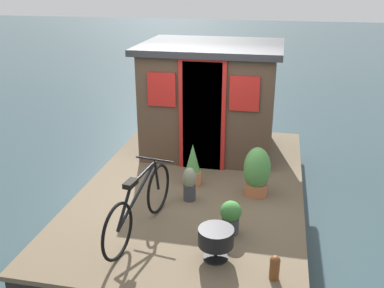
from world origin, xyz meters
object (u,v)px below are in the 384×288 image
(bicycle, at_px, (140,205))
(mooring_bollard, at_px, (275,266))
(potted_plant_basil, at_px, (231,216))
(houseboat_cabin, at_px, (211,98))
(charcoal_grill, at_px, (216,238))
(potted_plant_fern, at_px, (257,172))
(potted_plant_thyme, at_px, (193,166))
(potted_plant_succulent, at_px, (189,184))

(bicycle, distance_m, mooring_bollard, 1.69)
(bicycle, distance_m, potted_plant_basil, 1.08)
(houseboat_cabin, height_order, charcoal_grill, houseboat_cabin)
(mooring_bollard, bearing_deg, houseboat_cabin, 19.90)
(potted_plant_fern, xyz_separation_m, potted_plant_basil, (-1.03, 0.23, -0.12))
(potted_plant_basil, bearing_deg, potted_plant_thyme, 30.82)
(bicycle, height_order, potted_plant_thyme, bicycle)
(charcoal_grill, relative_size, mooring_bollard, 1.43)
(bicycle, bearing_deg, potted_plant_fern, -45.97)
(charcoal_grill, xyz_separation_m, mooring_bollard, (-0.22, -0.63, -0.11))
(charcoal_grill, height_order, mooring_bollard, charcoal_grill)
(potted_plant_succulent, height_order, mooring_bollard, potted_plant_succulent)
(houseboat_cabin, height_order, potted_plant_basil, houseboat_cabin)
(potted_plant_basil, bearing_deg, houseboat_cabin, 14.58)
(potted_plant_thyme, bearing_deg, potted_plant_succulent, -173.89)
(potted_plant_succulent, bearing_deg, potted_plant_thyme, 6.11)
(bicycle, relative_size, charcoal_grill, 4.38)
(bicycle, height_order, potted_plant_basil, bicycle)
(potted_plant_fern, distance_m, charcoal_grill, 1.61)
(potted_plant_thyme, bearing_deg, houseboat_cabin, -0.91)
(houseboat_cabin, bearing_deg, charcoal_grill, -169.52)
(houseboat_cabin, bearing_deg, potted_plant_basil, -165.42)
(potted_plant_fern, height_order, potted_plant_basil, potted_plant_fern)
(bicycle, bearing_deg, potted_plant_thyme, -14.41)
(charcoal_grill, bearing_deg, bicycle, 70.79)
(houseboat_cabin, bearing_deg, potted_plant_succulent, -179.15)
(houseboat_cabin, xyz_separation_m, potted_plant_succulent, (-1.89, -0.03, -0.69))
(bicycle, height_order, potted_plant_succulent, bicycle)
(potted_plant_succulent, xyz_separation_m, charcoal_grill, (-1.24, -0.55, 0.01))
(charcoal_grill, bearing_deg, potted_plant_fern, -11.75)
(bicycle, height_order, mooring_bollard, bicycle)
(mooring_bollard, bearing_deg, charcoal_grill, 71.11)
(houseboat_cabin, relative_size, potted_plant_basil, 5.60)
(potted_plant_thyme, bearing_deg, potted_plant_basil, -149.18)
(houseboat_cabin, relative_size, potted_plant_succulent, 4.81)
(potted_plant_thyme, bearing_deg, potted_plant_fern, -98.34)
(bicycle, relative_size, potted_plant_succulent, 3.53)
(potted_plant_fern, relative_size, charcoal_grill, 1.83)
(potted_plant_succulent, bearing_deg, bicycle, 155.93)
(potted_plant_succulent, bearing_deg, mooring_bollard, -140.86)
(potted_plant_basil, relative_size, mooring_bollard, 1.52)
(potted_plant_basil, distance_m, potted_plant_thyme, 1.36)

